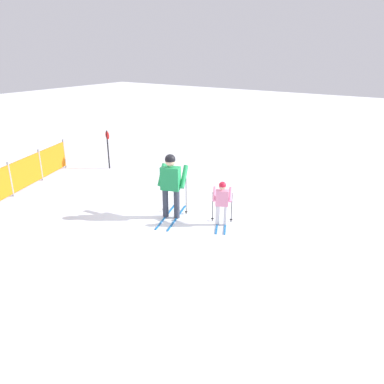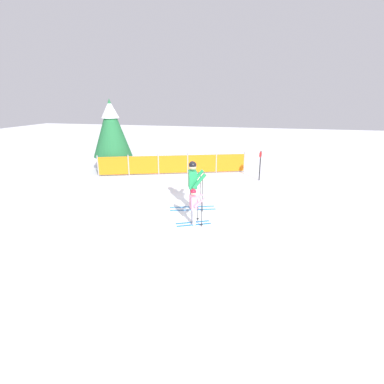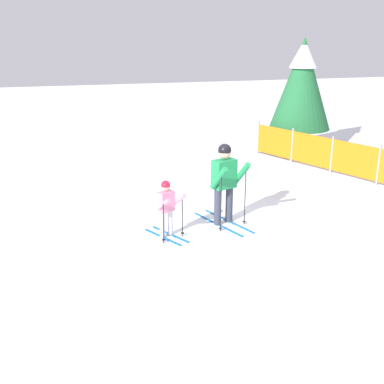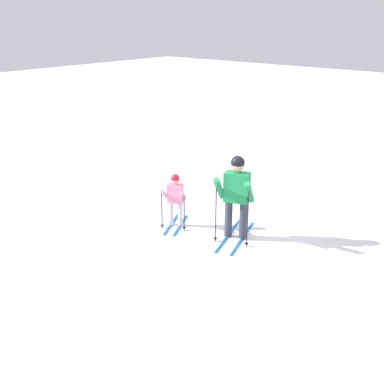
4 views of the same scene
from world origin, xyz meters
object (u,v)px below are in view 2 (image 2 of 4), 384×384
Objects in this scene: conifer_far at (111,127)px; skier_child at (194,204)px; skier_adult at (193,181)px; safety_fence at (173,164)px; trail_marker at (260,162)px.

skier_child is at bearing -45.80° from conifer_far.
skier_adult is 1.49× the size of skier_child.
skier_child reaches higher than safety_fence.
skier_adult is 7.21m from conifer_far.
conifer_far is at bearing 120.75° from skier_adult.
skier_adult is 1.37m from skier_child.
skier_child is 0.31× the size of conifer_far.
trail_marker reaches higher than skier_child.
conifer_far reaches higher than skier_child.
skier_adult reaches higher than skier_child.
conifer_far is (-5.73, 5.89, 1.61)m from skier_child.
conifer_far reaches higher than skier_adult.
trail_marker reaches higher than safety_fence.
skier_adult reaches higher than trail_marker.
conifer_far is at bearing 107.67° from skier_child.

